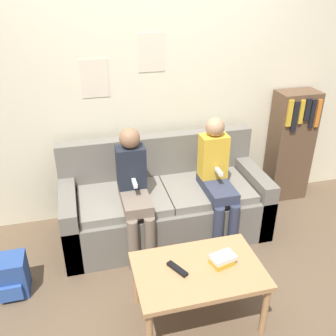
# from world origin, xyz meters

# --- Properties ---
(ground_plane) EXTENTS (10.00, 10.00, 0.00)m
(ground_plane) POSITION_xyz_m (0.00, 0.00, 0.00)
(ground_plane) COLOR brown
(wall_back) EXTENTS (8.00, 0.06, 2.60)m
(wall_back) POSITION_xyz_m (-0.00, 0.99, 1.30)
(wall_back) COLOR beige
(wall_back) RESTS_ON ground_plane
(couch) EXTENTS (1.85, 0.78, 0.87)m
(couch) POSITION_xyz_m (0.00, 0.51, 0.29)
(couch) COLOR #6B665B
(couch) RESTS_ON ground_plane
(coffee_table) EXTENTS (0.87, 0.57, 0.45)m
(coffee_table) POSITION_xyz_m (-0.02, -0.55, 0.40)
(coffee_table) COLOR #AD7F51
(coffee_table) RESTS_ON ground_plane
(person_left) EXTENTS (0.24, 0.54, 1.11)m
(person_left) POSITION_xyz_m (-0.30, 0.32, 0.62)
(person_left) COLOR #756656
(person_left) RESTS_ON ground_plane
(person_right) EXTENTS (0.24, 0.54, 1.13)m
(person_right) POSITION_xyz_m (0.43, 0.32, 0.63)
(person_right) COLOR #33384C
(person_right) RESTS_ON ground_plane
(tv_remote) EXTENTS (0.12, 0.17, 0.02)m
(tv_remote) POSITION_xyz_m (-0.17, -0.53, 0.46)
(tv_remote) COLOR black
(tv_remote) RESTS_ON coffee_table
(book_stack) EXTENTS (0.18, 0.15, 0.07)m
(book_stack) POSITION_xyz_m (0.15, -0.54, 0.48)
(book_stack) COLOR gold
(book_stack) RESTS_ON coffee_table
(bookshelf) EXTENTS (0.42, 0.28, 1.18)m
(bookshelf) POSITION_xyz_m (1.44, 0.80, 0.59)
(bookshelf) COLOR brown
(bookshelf) RESTS_ON ground_plane
(backpack) EXTENTS (0.24, 0.25, 0.32)m
(backpack) POSITION_xyz_m (-1.33, 0.02, 0.16)
(backpack) COLOR #284789
(backpack) RESTS_ON ground_plane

